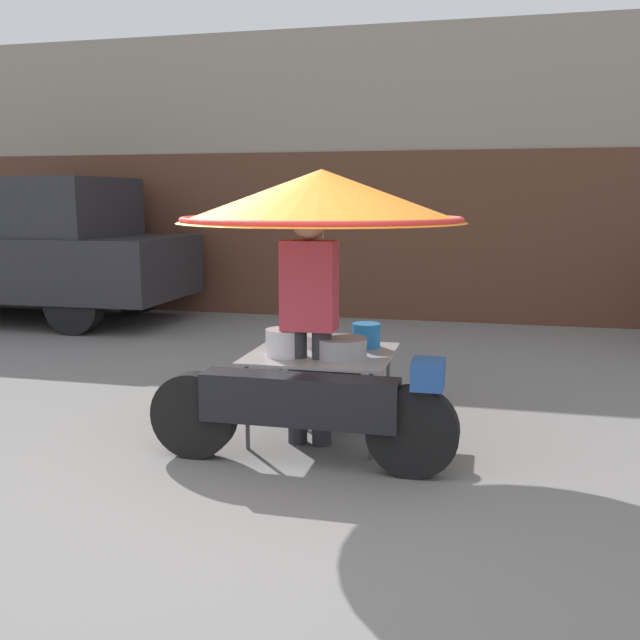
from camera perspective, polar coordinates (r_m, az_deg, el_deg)
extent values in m
plane|color=slate|center=(4.37, -7.25, -14.04)|extent=(36.00, 36.00, 0.00)
cube|color=gray|center=(11.34, 6.32, 11.26)|extent=(28.00, 2.00, 4.11)
cube|color=#563323|center=(10.33, 5.50, 6.66)|extent=(23.80, 0.06, 2.40)
cylinder|color=black|center=(4.61, 7.41, -8.84)|extent=(0.59, 0.14, 0.59)
cylinder|color=black|center=(4.98, -10.03, -7.49)|extent=(0.59, 0.14, 0.59)
cube|color=black|center=(4.69, -1.67, -6.37)|extent=(1.31, 0.24, 0.32)
cube|color=#234C93|center=(4.49, 8.63, -4.30)|extent=(0.20, 0.24, 0.18)
cylinder|color=black|center=(5.60, 0.81, -5.69)|extent=(0.53, 0.14, 0.53)
cylinder|color=#515156|center=(4.85, 4.09, -7.66)|extent=(0.03, 0.03, 0.62)
cylinder|color=#515156|center=(5.63, 5.47, -5.21)|extent=(0.03, 0.03, 0.62)
cylinder|color=#515156|center=(5.06, -5.84, -6.94)|extent=(0.03, 0.03, 0.62)
cylinder|color=#515156|center=(5.81, -3.17, -4.70)|extent=(0.03, 0.03, 0.62)
cube|color=#9E9EA3|center=(5.24, 0.13, -2.71)|extent=(1.03, 0.96, 0.02)
cylinder|color=#B2B2B7|center=(5.16, 0.13, 2.54)|extent=(0.03, 0.03, 0.95)
cone|color=orange|center=(5.11, 0.13, 9.89)|extent=(2.06, 2.06, 0.37)
torus|color=red|center=(5.12, 0.13, 8.02)|extent=(2.01, 2.01, 0.05)
cylinder|color=silver|center=(5.12, -2.84, -1.80)|extent=(0.27, 0.27, 0.19)
cylinder|color=#939399|center=(5.05, 1.75, -2.25)|extent=(0.36, 0.36, 0.14)
cylinder|color=#B7B7BC|center=(5.42, 0.07, -1.68)|extent=(0.26, 0.26, 0.09)
cylinder|color=#1E6BB2|center=(5.42, 3.71, -1.22)|extent=(0.21, 0.21, 0.18)
cylinder|color=#2D2D33|center=(5.14, -1.82, -5.34)|extent=(0.14, 0.14, 0.84)
cylinder|color=#2D2D33|center=(5.10, 0.15, -5.46)|extent=(0.14, 0.14, 0.84)
cube|color=#C13847|center=(4.98, -0.86, 2.78)|extent=(0.38, 0.22, 0.63)
sphere|color=tan|center=(4.94, -0.87, 7.70)|extent=(0.23, 0.23, 0.23)
cylinder|color=black|center=(9.74, -19.10, 1.11)|extent=(0.76, 0.24, 0.76)
cylinder|color=black|center=(11.16, -14.51, 2.39)|extent=(0.76, 0.24, 0.76)
cube|color=#28282D|center=(11.26, -23.66, 4.10)|extent=(5.20, 1.96, 0.85)
cube|color=#28282D|center=(10.74, -20.38, 8.49)|extent=(1.77, 1.81, 0.80)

